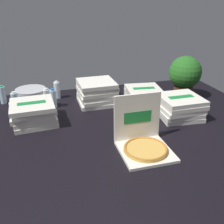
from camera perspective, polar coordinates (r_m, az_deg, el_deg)
ground_plane at (r=2.26m, az=-0.61°, el=-4.63°), size 3.20×2.40×0.02m
open_pizza_box at (r=1.99m, az=6.92°, el=-6.33°), size 0.38×0.40×0.40m
pizza_stack_right_near at (r=2.82m, az=-3.40°, el=4.39°), size 0.41×0.42×0.25m
pizza_stack_right_mid at (r=2.57m, az=14.66°, el=1.11°), size 0.42×0.41×0.21m
pizza_stack_center_near at (r=2.97m, az=7.05°, el=4.05°), size 0.43×0.44×0.13m
pizza_stack_left_mid at (r=2.47m, az=-17.00°, el=-0.15°), size 0.43×0.43×0.21m
ice_bucket at (r=2.96m, az=-17.42°, el=3.44°), size 0.32×0.32×0.16m
water_bottle_0 at (r=2.78m, az=-12.85°, el=2.92°), size 0.07×0.07×0.20m
water_bottle_1 at (r=3.02m, az=-12.06°, el=4.75°), size 0.07×0.07×0.20m
water_bottle_2 at (r=2.81m, az=-20.68°, el=2.14°), size 0.07×0.07×0.20m
water_bottle_3 at (r=2.81m, az=-14.22°, el=3.05°), size 0.07×0.07×0.20m
water_bottle_4 at (r=3.05m, az=-23.04°, el=3.52°), size 0.07×0.07×0.20m
potted_plant at (r=3.05m, az=15.82°, el=7.97°), size 0.36×0.36×0.48m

